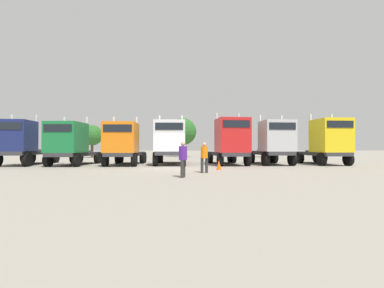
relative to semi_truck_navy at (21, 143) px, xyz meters
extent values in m
plane|color=gray|center=(12.23, -2.69, -1.84)|extent=(200.00, 200.00, 0.00)
cube|color=#333338|center=(-0.09, 1.23, -0.83)|extent=(2.65, 6.42, 0.30)
cube|color=navy|center=(0.06, -0.80, 0.52)|extent=(2.55, 2.37, 2.40)
cube|color=black|center=(0.14, -1.92, 1.20)|extent=(2.10, 0.19, 0.55)
cylinder|color=silver|center=(0.92, 0.52, 0.82)|extent=(0.19, 0.19, 3.00)
cylinder|color=silver|center=(-0.98, 0.38, 0.82)|extent=(0.19, 0.19, 3.00)
cylinder|color=#333338|center=(-0.19, 2.61, -0.62)|extent=(1.18, 1.18, 0.12)
cylinder|color=black|center=(1.18, -1.12, -1.28)|extent=(0.43, 1.13, 1.11)
cylinder|color=black|center=(0.90, 2.85, -1.28)|extent=(0.43, 1.13, 1.11)
cylinder|color=black|center=(-1.30, 2.69, -1.28)|extent=(0.43, 1.13, 1.11)
cylinder|color=black|center=(0.82, 3.95, -1.28)|extent=(0.43, 1.13, 1.11)
cylinder|color=black|center=(-1.38, 3.79, -1.28)|extent=(0.43, 1.13, 1.11)
cube|color=#333338|center=(4.09, 1.09, -0.94)|extent=(2.51, 6.43, 0.30)
cube|color=#197238|center=(3.99, -0.78, 0.39)|extent=(2.53, 2.71, 2.35)
cube|color=black|center=(3.93, -2.09, 1.04)|extent=(2.10, 0.14, 0.55)
cylinder|color=silver|center=(5.01, 0.62, 0.69)|extent=(0.19, 0.19, 2.95)
cylinder|color=silver|center=(3.12, 0.71, 0.69)|extent=(0.19, 0.19, 2.95)
cylinder|color=#333338|center=(4.16, 2.48, -0.73)|extent=(1.15, 1.15, 0.12)
cylinder|color=black|center=(5.06, -1.43, -1.34)|extent=(0.40, 1.02, 1.00)
cylinder|color=black|center=(2.86, -1.32, -1.34)|extent=(0.40, 1.02, 1.00)
cylinder|color=black|center=(5.26, 2.59, -1.34)|extent=(0.40, 1.02, 1.00)
cylinder|color=black|center=(3.07, 2.70, -1.34)|extent=(0.40, 1.02, 1.00)
cylinder|color=black|center=(5.32, 3.69, -1.34)|extent=(0.40, 1.02, 1.00)
cylinder|color=black|center=(3.12, 3.80, -1.34)|extent=(0.40, 1.02, 1.00)
cube|color=#333338|center=(8.20, 1.12, -0.93)|extent=(2.29, 6.24, 0.30)
cube|color=orange|center=(8.23, -0.79, 0.39)|extent=(2.43, 2.42, 2.34)
cube|color=black|center=(8.24, -2.00, 1.04)|extent=(2.10, 0.07, 0.55)
cylinder|color=silver|center=(9.16, 0.56, 0.69)|extent=(0.18, 0.18, 2.94)
cylinder|color=silver|center=(7.26, 0.54, 0.69)|extent=(0.18, 0.18, 2.94)
cylinder|color=#333338|center=(8.18, 2.49, -0.72)|extent=(1.12, 1.12, 0.12)
cylinder|color=black|center=(9.33, -1.27, -1.33)|extent=(0.36, 1.01, 1.01)
cylinder|color=black|center=(7.13, -1.30, -1.33)|extent=(0.36, 1.01, 1.01)
cylinder|color=black|center=(9.28, 2.64, -1.33)|extent=(0.36, 1.01, 1.01)
cylinder|color=black|center=(7.08, 2.61, -1.33)|extent=(0.36, 1.01, 1.01)
cylinder|color=black|center=(9.27, 3.74, -1.33)|extent=(0.36, 1.01, 1.01)
cylinder|color=black|center=(7.07, 3.71, -1.33)|extent=(0.36, 1.01, 1.01)
cube|color=#333338|center=(11.97, 1.65, -0.84)|extent=(2.29, 6.43, 0.30)
cube|color=white|center=(12.00, -0.42, 0.53)|extent=(2.43, 2.29, 2.43)
cube|color=black|center=(12.01, -1.57, 1.22)|extent=(2.10, 0.07, 0.55)
cylinder|color=silver|center=(12.93, 0.87, 0.83)|extent=(0.18, 0.18, 3.03)
cylinder|color=silver|center=(11.03, 0.84, 0.83)|extent=(0.18, 0.18, 3.03)
cylinder|color=#333338|center=(11.95, 3.05, -0.63)|extent=(1.12, 1.12, 0.12)
cylinder|color=black|center=(13.10, -0.84, -1.29)|extent=(0.37, 1.11, 1.10)
cylinder|color=black|center=(10.90, -0.87, -1.29)|extent=(0.37, 1.11, 1.10)
cylinder|color=black|center=(13.05, 3.26, -1.29)|extent=(0.37, 1.11, 1.10)
cylinder|color=black|center=(10.85, 3.23, -1.29)|extent=(0.37, 1.11, 1.10)
cylinder|color=black|center=(13.03, 4.36, -1.29)|extent=(0.37, 1.11, 1.10)
cylinder|color=black|center=(10.83, 4.33, -1.29)|extent=(0.37, 1.11, 1.10)
cube|color=#333338|center=(16.77, 1.45, -0.93)|extent=(2.85, 6.44, 0.30)
cube|color=red|center=(16.97, -0.47, 0.58)|extent=(2.64, 2.62, 2.71)
cube|color=black|center=(17.10, -1.67, 1.41)|extent=(2.09, 0.26, 0.55)
cylinder|color=silver|center=(17.78, 0.96, 0.88)|extent=(0.20, 0.20, 3.31)
cylinder|color=silver|center=(15.89, 0.76, 0.88)|extent=(0.20, 0.20, 3.31)
cylinder|color=#333338|center=(16.62, 2.81, -0.72)|extent=(1.21, 1.21, 0.12)
cylinder|color=black|center=(18.12, -0.84, -1.33)|extent=(0.46, 1.04, 1.01)
cylinder|color=black|center=(15.93, -1.07, -1.33)|extent=(0.46, 1.04, 1.01)
cylinder|color=black|center=(17.70, 3.08, -1.33)|extent=(0.46, 1.04, 1.01)
cylinder|color=black|center=(15.51, 2.84, -1.33)|extent=(0.46, 1.04, 1.01)
cylinder|color=black|center=(17.58, 4.17, -1.33)|extent=(0.46, 1.04, 1.01)
cylinder|color=black|center=(15.40, 3.94, -1.33)|extent=(0.46, 1.04, 1.01)
cube|color=#333338|center=(20.52, 1.56, -0.85)|extent=(2.56, 6.01, 0.30)
cube|color=#B7BABF|center=(20.63, -0.28, 0.54)|extent=(2.53, 2.34, 2.49)
cube|color=black|center=(20.70, -1.40, 1.27)|extent=(2.10, 0.17, 0.55)
cylinder|color=silver|center=(21.51, 1.03, 0.84)|extent=(0.19, 0.19, 3.09)
cylinder|color=silver|center=(19.61, 0.91, 0.84)|extent=(0.19, 0.19, 3.09)
cylinder|color=#333338|center=(20.44, 2.85, -0.64)|extent=(1.17, 1.17, 0.12)
cylinder|color=black|center=(21.76, -0.61, -1.29)|extent=(0.42, 1.11, 1.09)
cylinder|color=black|center=(19.56, -0.75, -1.29)|extent=(0.42, 1.11, 1.09)
cylinder|color=black|center=(21.54, 2.97, -1.29)|extent=(0.42, 1.11, 1.09)
cylinder|color=black|center=(19.34, 2.84, -1.29)|extent=(0.42, 1.11, 1.09)
cylinder|color=black|center=(21.47, 4.07, -1.29)|extent=(0.42, 1.11, 1.09)
cylinder|color=black|center=(19.27, 3.93, -1.29)|extent=(0.42, 1.11, 1.09)
cube|color=#333338|center=(25.05, 1.53, -0.92)|extent=(2.41, 6.02, 0.30)
cube|color=yellow|center=(25.11, -0.18, 0.58)|extent=(2.49, 2.61, 2.71)
cube|color=black|center=(25.16, -1.46, 1.41)|extent=(2.10, 0.12, 0.55)
cylinder|color=silver|center=(26.01, 1.26, 0.88)|extent=(0.19, 0.19, 3.31)
cylinder|color=silver|center=(24.11, 1.19, 0.88)|extent=(0.19, 0.19, 3.31)
cylinder|color=#333338|center=(25.00, 2.84, -0.71)|extent=(1.14, 1.14, 0.12)
cylinder|color=black|center=(26.23, -0.70, -1.33)|extent=(0.39, 1.03, 1.01)
cylinder|color=black|center=(24.03, -0.78, -1.33)|extent=(0.39, 1.03, 1.01)
cylinder|color=black|center=(26.10, 2.94, -1.33)|extent=(0.39, 1.03, 1.01)
cylinder|color=black|center=(23.90, 2.86, -1.33)|extent=(0.39, 1.03, 1.01)
cylinder|color=black|center=(26.06, 4.04, -1.33)|extent=(0.39, 1.03, 1.01)
cylinder|color=black|center=(23.86, 3.96, -1.33)|extent=(0.39, 1.03, 1.01)
cylinder|color=#303030|center=(14.21, -6.35, -1.41)|extent=(0.20, 0.20, 0.85)
cylinder|color=#303030|center=(14.48, -6.27, -1.41)|extent=(0.20, 0.20, 0.85)
cylinder|color=orange|center=(14.35, -6.31, -0.65)|extent=(0.50, 0.50, 0.67)
sphere|color=tan|center=(14.35, -6.31, -0.20)|extent=(0.23, 0.23, 0.23)
cylinder|color=#2E2E2E|center=(13.19, -8.46, -1.41)|extent=(0.20, 0.20, 0.85)
cylinder|color=#2E2E2E|center=(13.11, -8.72, -1.41)|extent=(0.20, 0.20, 0.85)
cylinder|color=#4D2087|center=(13.15, -8.59, -0.65)|extent=(0.49, 0.49, 0.67)
sphere|color=tan|center=(13.15, -8.59, -0.20)|extent=(0.23, 0.23, 0.23)
cone|color=#F2590C|center=(15.45, -4.17, -1.53)|extent=(0.36, 0.36, 0.61)
cylinder|color=#4C3823|center=(-0.13, 16.24, -0.82)|extent=(0.36, 0.36, 2.03)
sphere|color=#286023|center=(-0.13, 16.24, 1.36)|extent=(2.92, 2.92, 2.92)
cylinder|color=#4C3823|center=(12.75, 20.45, -0.70)|extent=(0.36, 0.36, 2.27)
sphere|color=#286023|center=(12.75, 20.45, 2.15)|extent=(4.29, 4.29, 4.29)
cylinder|color=#4C3823|center=(25.77, 16.66, -0.40)|extent=(0.36, 0.36, 2.87)
sphere|color=#286023|center=(25.77, 16.66, 2.24)|extent=(3.01, 3.01, 3.01)
camera|label=1|loc=(13.32, -21.33, -0.37)|focal=24.51mm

